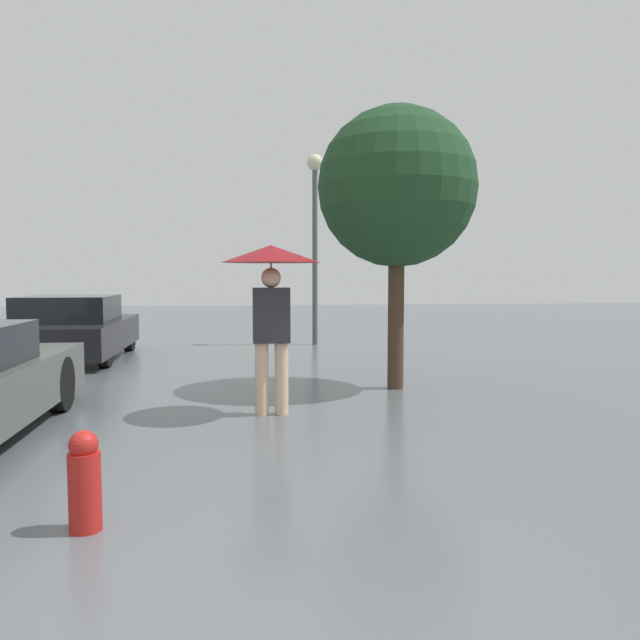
{
  "coord_description": "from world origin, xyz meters",
  "views": [
    {
      "loc": [
        -0.26,
        -2.96,
        1.62
      ],
      "look_at": [
        0.68,
        4.18,
        1.1
      ],
      "focal_mm": 35.0,
      "sensor_mm": 36.0,
      "label": 1
    }
  ],
  "objects": [
    {
      "name": "ground_plane",
      "position": [
        0.0,
        0.0,
        0.0
      ],
      "size": [
        60.0,
        60.0,
        0.0
      ],
      "primitive_type": "plane",
      "color": "#565B60"
    },
    {
      "name": "parked_car_farthest",
      "position": [
        -3.42,
        9.41,
        0.57
      ],
      "size": [
        1.9,
        3.93,
        1.22
      ],
      "color": "black",
      "rests_on": "ground_plane"
    },
    {
      "name": "pedestrian",
      "position": [
        0.12,
        4.18,
        1.57
      ],
      "size": [
        1.13,
        1.13,
        1.96
      ],
      "color": "beige",
      "rests_on": "ground_plane"
    },
    {
      "name": "street_lamp",
      "position": [
        1.52,
        11.36,
        3.03
      ],
      "size": [
        0.38,
        0.38,
        4.36
      ],
      "color": "#515456",
      "rests_on": "ground_plane"
    },
    {
      "name": "fire_hydrant",
      "position": [
        -1.23,
        1.05,
        0.32
      ],
      "size": [
        0.2,
        0.2,
        0.65
      ],
      "color": "#B21E19",
      "rests_on": "ground_plane"
    },
    {
      "name": "tree",
      "position": [
        1.96,
        5.63,
        2.83
      ],
      "size": [
        2.23,
        2.23,
        3.96
      ],
      "color": "#473323",
      "rests_on": "ground_plane"
    }
  ]
}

